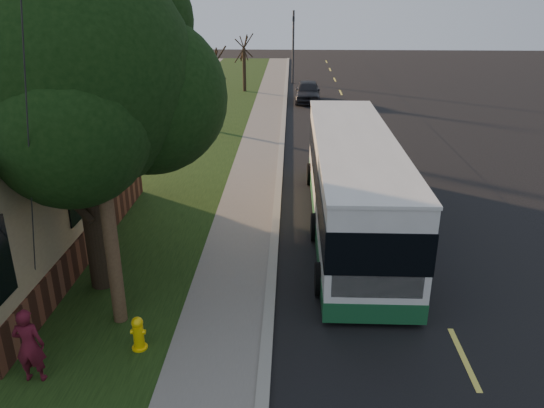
{
  "coord_description": "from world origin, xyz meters",
  "views": [
    {
      "loc": [
        0.45,
        -8.88,
        6.9
      ],
      "look_at": [
        -0.05,
        4.48,
        1.5
      ],
      "focal_mm": 35.0,
      "sensor_mm": 36.0,
      "label": 1
    }
  ],
  "objects": [
    {
      "name": "road",
      "position": [
        4.0,
        10.0,
        0.01
      ],
      "size": [
        8.0,
        80.0,
        0.01
      ],
      "primitive_type": "cube",
      "color": "black",
      "rests_on": "ground"
    },
    {
      "name": "curb",
      "position": [
        0.0,
        10.0,
        0.06
      ],
      "size": [
        0.25,
        80.0,
        0.12
      ],
      "primitive_type": "cube",
      "color": "gray",
      "rests_on": "ground"
    },
    {
      "name": "skateboarder",
      "position": [
        -4.32,
        -0.99,
        0.84
      ],
      "size": [
        0.58,
        0.4,
        1.53
      ],
      "primitive_type": "imported",
      "rotation": [
        0.0,
        0.0,
        3.2
      ],
      "color": "#51101E",
      "rests_on": "grass_verge"
    },
    {
      "name": "bare_tree_far",
      "position": [
        -3.0,
        30.0,
        2.0
      ],
      "size": [
        1.38,
        1.21,
        4.03
      ],
      "color": "black",
      "rests_on": "grass_verge"
    },
    {
      "name": "transit_bus",
      "position": [
        2.32,
        6.29,
        1.56
      ],
      "size": [
        2.5,
        10.83,
        2.93
      ],
      "color": "silver",
      "rests_on": "ground"
    },
    {
      "name": "utility_pole",
      "position": [
        -3.31,
        0.99,
        4.63
      ],
      "size": [
        2.86,
        3.21,
        9.07
      ],
      "color": "#473321",
      "rests_on": "ground"
    },
    {
      "name": "grass_verge",
      "position": [
        -4.5,
        10.0,
        0.04
      ],
      "size": [
        5.0,
        80.0,
        0.07
      ],
      "primitive_type": "cube",
      "color": "black",
      "rests_on": "ground"
    },
    {
      "name": "fire_hydrant",
      "position": [
        -2.6,
        0.0,
        0.43
      ],
      "size": [
        0.32,
        0.32,
        0.74
      ],
      "color": "yellow",
      "rests_on": "grass_verge"
    },
    {
      "name": "bare_tree_near",
      "position": [
        -3.5,
        18.0,
        2.15
      ],
      "size": [
        1.38,
        1.21,
        4.31
      ],
      "color": "black",
      "rests_on": "grass_verge"
    },
    {
      "name": "sidewalk",
      "position": [
        -1.0,
        10.0,
        0.04
      ],
      "size": [
        2.0,
        80.0,
        0.08
      ],
      "primitive_type": "cube",
      "color": "slate",
      "rests_on": "ground"
    },
    {
      "name": "distant_car",
      "position": [
        1.5,
        26.56,
        0.68
      ],
      "size": [
        1.74,
        4.05,
        1.36
      ],
      "primitive_type": "imported",
      "rotation": [
        0.0,
        0.0,
        -0.03
      ],
      "color": "black",
      "rests_on": "ground"
    },
    {
      "name": "ground",
      "position": [
        0.0,
        0.0,
        0.0
      ],
      "size": [
        120.0,
        120.0,
        0.0
      ],
      "primitive_type": "plane",
      "color": "black",
      "rests_on": "ground"
    },
    {
      "name": "traffic_signal",
      "position": [
        0.5,
        34.0,
        3.16
      ],
      "size": [
        0.18,
        0.22,
        5.5
      ],
      "color": "#2D2D30",
      "rests_on": "ground"
    },
    {
      "name": "leafy_tree",
      "position": [
        -4.17,
        2.65,
        5.17
      ],
      "size": [
        6.3,
        6.0,
        7.8
      ],
      "color": "black",
      "rests_on": "grass_verge"
    }
  ]
}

